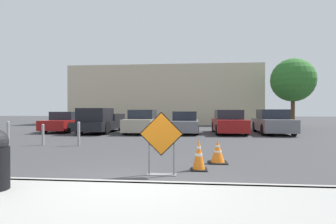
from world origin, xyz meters
TOP-DOWN VIEW (x-y plane):
  - ground_plane at (0.00, 10.00)m, footprint 96.00×96.00m
  - sidewalk_strip at (0.00, -1.13)m, footprint 26.53×2.26m
  - curb_lip at (0.00, 0.00)m, footprint 26.53×0.20m
  - road_closed_sign at (0.52, 1.06)m, footprint 1.01×0.20m
  - traffic_cone_nearest at (1.40, 1.70)m, footprint 0.42×0.42m
  - traffic_cone_second at (1.96, 2.63)m, footprint 0.53×0.53m
  - parked_car_nearest at (-7.62, 12.79)m, footprint 1.89×4.42m
  - pickup_truck at (-4.84, 11.91)m, footprint 2.07×5.08m
  - parked_car_second at (-2.03, 12.14)m, footprint 1.89×4.31m
  - parked_car_third at (0.76, 12.18)m, footprint 1.81×4.18m
  - parked_car_fourth at (3.55, 12.13)m, footprint 1.91×4.17m
  - parked_car_fifth at (6.35, 12.38)m, footprint 2.12×4.61m
  - bollard_nearest at (-3.55, 5.73)m, footprint 0.12×0.12m
  - bollard_second at (-5.14, 5.73)m, footprint 0.12×0.12m
  - bollard_third at (-6.73, 5.73)m, footprint 0.12×0.12m
  - building_facade_backdrop at (-1.70, 23.55)m, footprint 19.84×5.00m
  - street_tree_behind_lot at (9.66, 17.97)m, footprint 3.62×3.62m

SIDE VIEW (x-z plane):
  - ground_plane at x=0.00m, z-range 0.00..0.00m
  - sidewalk_strip at x=0.00m, z-range 0.00..0.14m
  - curb_lip at x=0.00m, z-range 0.00..0.14m
  - traffic_cone_second at x=1.96m, z-range -0.01..0.64m
  - traffic_cone_nearest at x=1.40m, z-range -0.01..0.77m
  - bollard_second at x=-5.14m, z-range 0.03..0.94m
  - bollard_nearest at x=-3.55m, z-range 0.03..1.05m
  - bollard_third at x=-6.73m, z-range 0.03..1.06m
  - parked_car_third at x=0.76m, z-range -0.06..1.36m
  - parked_car_nearest at x=-7.62m, z-range -0.04..1.35m
  - parked_car_second at x=-2.03m, z-range -0.06..1.46m
  - parked_car_fourth at x=3.55m, z-range -0.06..1.46m
  - parked_car_fifth at x=6.35m, z-range -0.06..1.49m
  - pickup_truck at x=-4.84m, z-range -0.07..1.55m
  - road_closed_sign at x=0.52m, z-range 0.08..1.55m
  - building_facade_backdrop at x=-1.70m, z-range 0.00..6.10m
  - street_tree_behind_lot at x=9.66m, z-range 1.09..6.93m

